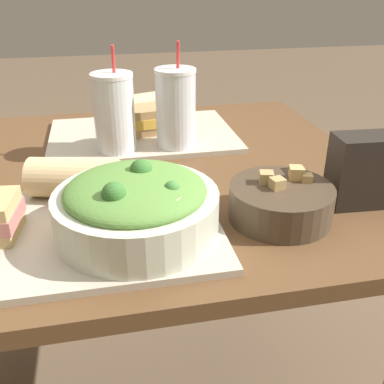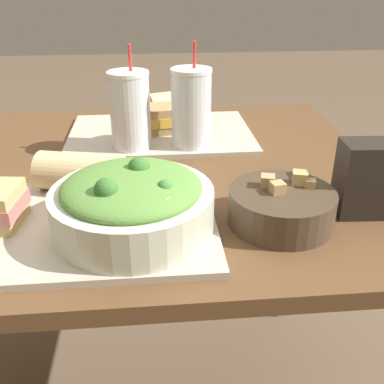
{
  "view_description": "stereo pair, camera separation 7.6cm",
  "coord_description": "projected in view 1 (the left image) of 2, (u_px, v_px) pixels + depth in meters",
  "views": [
    {
      "loc": [
        0.03,
        -0.88,
        1.17
      ],
      "look_at": [
        0.17,
        -0.22,
        0.83
      ],
      "focal_mm": 42.0,
      "sensor_mm": 36.0,
      "label": 1
    },
    {
      "loc": [
        0.1,
        -0.89,
        1.17
      ],
      "look_at": [
        0.17,
        -0.22,
        0.83
      ],
      "focal_mm": 42.0,
      "sensor_mm": 36.0,
      "label": 2
    }
  ],
  "objects": [
    {
      "name": "dining_table",
      "position": [
        98.0,
        220.0,
        0.99
      ],
      "size": [
        1.19,
        0.89,
        0.78
      ],
      "color": "brown",
      "rests_on": "ground_plane"
    },
    {
      "name": "tray_near",
      "position": [
        78.0,
        232.0,
        0.72
      ],
      "size": [
        0.46,
        0.32,
        0.01
      ],
      "color": "#BCB29E",
      "rests_on": "dining_table"
    },
    {
      "name": "tray_far",
      "position": [
        143.0,
        135.0,
        1.13
      ],
      "size": [
        0.46,
        0.32,
        0.01
      ],
      "color": "#BCB29E",
      "rests_on": "dining_table"
    },
    {
      "name": "salad_bowl",
      "position": [
        136.0,
        205.0,
        0.69
      ],
      "size": [
        0.26,
        0.26,
        0.11
      ],
      "color": "beige",
      "rests_on": "tray_near"
    },
    {
      "name": "soup_bowl",
      "position": [
        281.0,
        201.0,
        0.76
      ],
      "size": [
        0.18,
        0.18,
        0.08
      ],
      "color": "#473828",
      "rests_on": "dining_table"
    },
    {
      "name": "baguette_near",
      "position": [
        76.0,
        178.0,
        0.8
      ],
      "size": [
        0.17,
        0.11,
        0.07
      ],
      "rotation": [
        0.0,
        0.0,
        1.3
      ],
      "color": "#DBBC84",
      "rests_on": "tray_near"
    },
    {
      "name": "sandwich_far",
      "position": [
        152.0,
        119.0,
        1.13
      ],
      "size": [
        0.14,
        0.11,
        0.06
      ],
      "rotation": [
        0.0,
        0.0,
        0.14
      ],
      "color": "tan",
      "rests_on": "tray_far"
    },
    {
      "name": "baguette_far",
      "position": [
        153.0,
        105.0,
        1.22
      ],
      "size": [
        0.15,
        0.11,
        0.07
      ],
      "rotation": [
        0.0,
        0.0,
        1.91
      ],
      "color": "#DBBC84",
      "rests_on": "tray_far"
    },
    {
      "name": "drink_cup_dark",
      "position": [
        114.0,
        115.0,
        0.99
      ],
      "size": [
        0.09,
        0.09,
        0.23
      ],
      "color": "silver",
      "rests_on": "tray_far"
    },
    {
      "name": "drink_cup_red",
      "position": [
        176.0,
        111.0,
        1.02
      ],
      "size": [
        0.09,
        0.09,
        0.23
      ],
      "color": "silver",
      "rests_on": "tray_far"
    },
    {
      "name": "chip_bag",
      "position": [
        366.0,
        170.0,
        0.79
      ],
      "size": [
        0.13,
        0.07,
        0.13
      ],
      "rotation": [
        0.0,
        0.0,
        -0.06
      ],
      "color": "#28231E",
      "rests_on": "dining_table"
    }
  ]
}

